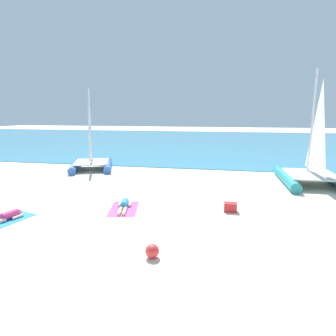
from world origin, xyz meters
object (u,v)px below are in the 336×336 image
(sunbather_right, at_px, (124,205))
(sailboat_blue, at_px, (91,157))
(sailboat_teal, at_px, (311,168))
(towel_left, at_px, (5,221))
(towel_right, at_px, (124,209))
(cooler_box, at_px, (230,207))
(sunbather_left, at_px, (7,217))
(beach_ball, at_px, (152,251))

(sunbather_right, bearing_deg, sailboat_blue, 111.78)
(sailboat_teal, relative_size, towel_left, 3.27)
(towel_right, height_order, cooler_box, cooler_box)
(sailboat_teal, height_order, cooler_box, sailboat_teal)
(sunbather_left, height_order, cooler_box, cooler_box)
(sailboat_blue, height_order, sunbather_right, sailboat_blue)
(beach_ball, bearing_deg, towel_right, 120.48)
(towel_left, bearing_deg, cooler_box, 18.12)
(sunbather_right, relative_size, cooler_box, 3.12)
(sailboat_blue, bearing_deg, towel_left, -103.80)
(towel_right, bearing_deg, sailboat_blue, 124.11)
(sailboat_teal, bearing_deg, beach_ball, -125.23)
(sailboat_blue, distance_m, towel_left, 9.81)
(sailboat_teal, distance_m, towel_left, 14.83)
(towel_left, xyz_separation_m, sunbather_right, (3.78, 2.18, 0.13))
(towel_right, xyz_separation_m, sunbather_right, (-0.01, 0.07, 0.13))
(sunbather_right, relative_size, beach_ball, 4.05)
(sunbather_left, bearing_deg, sunbather_right, 42.51)
(towel_right, distance_m, beach_ball, 4.26)
(sailboat_teal, xyz_separation_m, sunbather_left, (-12.43, -7.95, -0.79))
(sunbather_left, bearing_deg, beach_ball, -2.07)
(sunbather_left, xyz_separation_m, sunbather_right, (3.77, 2.12, 0.00))
(towel_left, relative_size, cooler_box, 3.80)
(beach_ball, bearing_deg, sailboat_teal, 55.86)
(beach_ball, bearing_deg, sailboat_blue, 122.96)
(sunbather_left, distance_m, towel_right, 4.31)
(sunbather_left, distance_m, beach_ball, 6.16)
(sailboat_blue, bearing_deg, sunbather_left, -103.66)
(sailboat_blue, height_order, beach_ball, sailboat_blue)
(towel_right, bearing_deg, cooler_box, 7.02)
(sailboat_teal, height_order, beach_ball, sailboat_teal)
(towel_left, relative_size, sunbather_right, 1.22)
(sunbather_left, distance_m, cooler_box, 8.48)
(sunbather_left, bearing_deg, towel_left, -90.00)
(beach_ball, distance_m, cooler_box, 4.71)
(sailboat_blue, xyz_separation_m, sailboat_teal, (13.77, -1.68, 0.11))
(sunbather_left, xyz_separation_m, beach_ball, (5.94, -1.62, 0.06))
(sailboat_blue, xyz_separation_m, sunbather_left, (1.34, -9.62, -0.69))
(sailboat_blue, bearing_deg, sunbather_right, -77.35)
(towel_right, relative_size, beach_ball, 4.93)
(beach_ball, bearing_deg, sunbather_right, 120.21)
(towel_left, bearing_deg, sunbather_left, 76.84)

